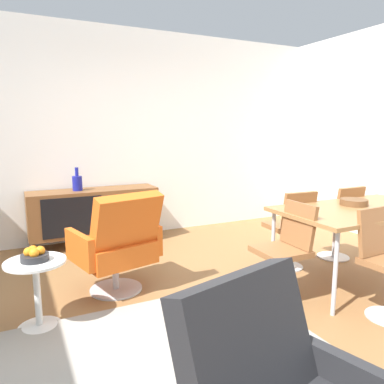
# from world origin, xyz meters

# --- Properties ---
(ground_plane) EXTENTS (8.32, 8.32, 0.00)m
(ground_plane) POSITION_xyz_m (0.00, 0.00, 0.00)
(ground_plane) COLOR olive
(wall_back) EXTENTS (6.80, 0.12, 2.80)m
(wall_back) POSITION_xyz_m (0.00, 2.60, 1.40)
(wall_back) COLOR white
(wall_back) RESTS_ON ground_plane
(sideboard) EXTENTS (1.60, 0.45, 0.72)m
(sideboard) POSITION_xyz_m (-0.32, 2.30, 0.44)
(sideboard) COLOR brown
(sideboard) RESTS_ON ground_plane
(vase_cobalt) EXTENTS (0.12, 0.12, 0.29)m
(vase_cobalt) POSITION_xyz_m (-0.51, 2.30, 0.82)
(vase_cobalt) COLOR navy
(vase_cobalt) RESTS_ON sideboard
(dining_table) EXTENTS (1.60, 0.90, 0.74)m
(dining_table) POSITION_xyz_m (1.72, -0.05, 0.70)
(dining_table) COLOR olive
(dining_table) RESTS_ON ground_plane
(wooden_bowl_on_table) EXTENTS (0.26, 0.26, 0.06)m
(wooden_bowl_on_table) POSITION_xyz_m (1.75, 0.07, 0.77)
(wooden_bowl_on_table) COLOR brown
(wooden_bowl_on_table) RESTS_ON dining_table
(dining_chair_back_right) EXTENTS (0.40, 0.42, 0.86)m
(dining_chair_back_right) POSITION_xyz_m (2.07, 0.51, 0.47)
(dining_chair_back_right) COLOR brown
(dining_chair_back_right) RESTS_ON ground_plane
(dining_chair_back_left) EXTENTS (0.43, 0.45, 0.86)m
(dining_chair_back_left) POSITION_xyz_m (1.37, 0.51, 0.47)
(dining_chair_back_left) COLOR brown
(dining_chair_back_left) RESTS_ON ground_plane
(dining_chair_near_window) EXTENTS (0.43, 0.41, 0.86)m
(dining_chair_near_window) POSITION_xyz_m (0.83, -0.05, 0.47)
(dining_chair_near_window) COLOR brown
(dining_chair_near_window) RESTS_ON ground_plane
(lounge_chair_red) EXTENTS (0.82, 0.77, 0.95)m
(lounge_chair_red) POSITION_xyz_m (-0.43, 0.74, 0.47)
(lounge_chair_red) COLOR #D85919
(lounge_chair_red) RESTS_ON ground_plane
(side_table_round) EXTENTS (0.44, 0.44, 0.52)m
(side_table_round) POSITION_xyz_m (-1.13, 0.41, 0.32)
(side_table_round) COLOR white
(side_table_round) RESTS_ON ground_plane
(fruit_bowl) EXTENTS (0.20, 0.20, 0.11)m
(fruit_bowl) POSITION_xyz_m (-1.13, 0.41, 0.56)
(fruit_bowl) COLOR #262628
(fruit_bowl) RESTS_ON side_table_round
(area_rug) EXTENTS (2.20, 1.70, 0.01)m
(area_rug) POSITION_xyz_m (-0.44, -0.41, 0.00)
(area_rug) COLOR gray
(area_rug) RESTS_ON ground_plane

